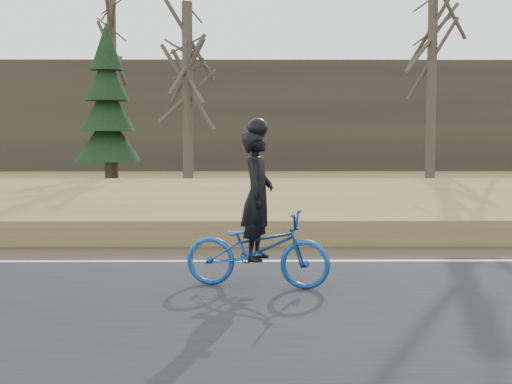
{
  "coord_description": "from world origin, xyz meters",
  "views": [
    {
      "loc": [
        -0.04,
        -10.56,
        2.0
      ],
      "look_at": [
        0.05,
        0.5,
        1.1
      ],
      "focal_mm": 50.0,
      "sensor_mm": 36.0,
      "label": 1
    }
  ],
  "objects": [
    {
      "name": "bare_tree_center",
      "position": [
        6.66,
        15.83,
        4.65
      ],
      "size": [
        0.36,
        0.36,
        9.3
      ],
      "primitive_type": "cylinder",
      "color": "#484135",
      "rests_on": "ground"
    },
    {
      "name": "edge_line",
      "position": [
        0.0,
        0.2,
        0.07
      ],
      "size": [
        120.0,
        0.12,
        0.01
      ],
      "primitive_type": "cube",
      "color": "silver",
      "rests_on": "road"
    },
    {
      "name": "embankment",
      "position": [
        0.0,
        4.2,
        0.22
      ],
      "size": [
        120.0,
        5.0,
        0.44
      ],
      "primitive_type": "cube",
      "color": "olive",
      "rests_on": "ground"
    },
    {
      "name": "cyclist",
      "position": [
        0.05,
        -1.63,
        0.73
      ],
      "size": [
        1.95,
        1.03,
        2.14
      ],
      "rotation": [
        0.0,
        0.0,
        1.35
      ],
      "color": "#154491",
      "rests_on": "road"
    },
    {
      "name": "shoulder",
      "position": [
        0.0,
        1.2,
        0.02
      ],
      "size": [
        120.0,
        1.6,
        0.04
      ],
      "primitive_type": "cube",
      "color": "#473A2B",
      "rests_on": "ground"
    },
    {
      "name": "bare_tree_near_left",
      "position": [
        -2.11,
        13.34,
        3.18
      ],
      "size": [
        0.36,
        0.36,
        6.36
      ],
      "primitive_type": "cylinder",
      "color": "#484135",
      "rests_on": "ground"
    },
    {
      "name": "treeline_backdrop",
      "position": [
        0.0,
        30.0,
        3.0
      ],
      "size": [
        120.0,
        4.0,
        6.0
      ],
      "primitive_type": "cube",
      "color": "#383328",
      "rests_on": "ground"
    },
    {
      "name": "conifer",
      "position": [
        -5.54,
        17.13,
        2.99
      ],
      "size": [
        2.6,
        2.6,
        6.32
      ],
      "color": "#484135",
      "rests_on": "ground"
    },
    {
      "name": "ballast",
      "position": [
        0.0,
        8.0,
        0.23
      ],
      "size": [
        120.0,
        3.0,
        0.45
      ],
      "primitive_type": "cube",
      "color": "slate",
      "rests_on": "ground"
    },
    {
      "name": "road",
      "position": [
        0.0,
        -2.5,
        0.03
      ],
      "size": [
        120.0,
        6.0,
        0.06
      ],
      "primitive_type": "cube",
      "color": "black",
      "rests_on": "ground"
    },
    {
      "name": "ground",
      "position": [
        0.0,
        0.0,
        0.0
      ],
      "size": [
        120.0,
        120.0,
        0.0
      ],
      "primitive_type": "plane",
      "color": "olive",
      "rests_on": "ground"
    },
    {
      "name": "railroad",
      "position": [
        0.0,
        8.0,
        0.53
      ],
      "size": [
        120.0,
        2.4,
        0.29
      ],
      "color": "black",
      "rests_on": "ballast"
    },
    {
      "name": "bare_tree_left",
      "position": [
        -5.54,
        18.24,
        3.79
      ],
      "size": [
        0.36,
        0.36,
        7.57
      ],
      "primitive_type": "cylinder",
      "color": "#484135",
      "rests_on": "ground"
    }
  ]
}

